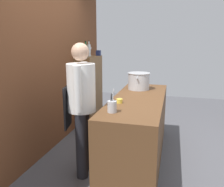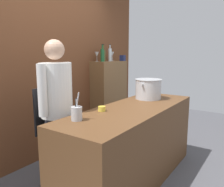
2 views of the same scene
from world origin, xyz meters
TOP-DOWN VIEW (x-y plane):
  - ground_plane at (0.00, 0.00)m, footprint 8.00×8.00m
  - brick_back_panel at (0.00, 1.40)m, footprint 4.40×0.10m
  - prep_counter at (0.00, 0.00)m, footprint 2.12×0.70m
  - bar_cabinet at (1.22, 1.19)m, footprint 0.76×0.32m
  - chef at (-0.60, 0.61)m, footprint 0.52×0.39m
  - stockpot_large at (0.58, 0.08)m, footprint 0.42×0.36m
  - utensil_crock at (-0.74, 0.18)m, footprint 0.10×0.10m
  - butter_jar at (-0.33, 0.20)m, footprint 0.08×0.08m
  - wine_bottle_olive at (1.03, 1.18)m, footprint 0.07×0.07m
  - wine_bottle_clear at (1.25, 1.19)m, footprint 0.07×0.07m
  - wine_bottle_green at (0.94, 1.14)m, footprint 0.07×0.07m
  - wine_glass_short at (0.92, 1.24)m, footprint 0.08×0.08m
  - wine_glass_tall at (1.34, 1.20)m, footprint 0.06×0.06m
  - spice_tin_navy at (1.52, 1.09)m, footprint 0.09×0.09m

SIDE VIEW (x-z plane):
  - ground_plane at x=0.00m, z-range 0.00..0.00m
  - prep_counter at x=0.00m, z-range 0.00..0.90m
  - bar_cabinet at x=1.22m, z-range 0.00..1.37m
  - butter_jar at x=-0.33m, z-range 0.90..0.95m
  - chef at x=-0.60m, z-range 0.13..1.79m
  - utensil_crock at x=-0.74m, z-range 0.84..1.10m
  - stockpot_large at x=0.58m, z-range 0.90..1.17m
  - spice_tin_navy at x=1.52m, z-range 1.37..1.48m
  - wine_bottle_olive at x=1.03m, z-range 1.33..1.63m
  - wine_bottle_green at x=0.94m, z-range 1.34..1.64m
  - wine_glass_short at x=0.92m, z-range 1.41..1.58m
  - wine_glass_tall at x=1.34m, z-range 1.41..1.58m
  - wine_bottle_clear at x=1.25m, z-range 1.34..1.65m
  - brick_back_panel at x=0.00m, z-range 0.00..3.00m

